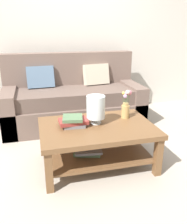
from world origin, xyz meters
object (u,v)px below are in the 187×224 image
object	(u,v)px
couch	(73,100)
glass_hurricane_vase	(96,107)
book_stack_main	(73,121)
flower_pitcher	(126,106)
coffee_table	(97,137)

from	to	relation	value
couch	glass_hurricane_vase	xyz separation A→B (m)	(0.05, -1.22, 0.27)
glass_hurricane_vase	couch	bearing A→B (deg)	92.17
glass_hurricane_vase	book_stack_main	bearing A→B (deg)	-176.32
glass_hurricane_vase	flower_pitcher	size ratio (longest dim) A/B	0.93
couch	glass_hurricane_vase	bearing A→B (deg)	-87.83
book_stack_main	glass_hurricane_vase	world-z (taller)	glass_hurricane_vase
coffee_table	book_stack_main	bearing A→B (deg)	167.81
book_stack_main	glass_hurricane_vase	size ratio (longest dim) A/B	0.97
book_stack_main	coffee_table	bearing A→B (deg)	-12.19
coffee_table	glass_hurricane_vase	xyz separation A→B (m)	(0.01, 0.07, 0.31)
couch	flower_pitcher	bearing A→B (deg)	-69.82
couch	glass_hurricane_vase	distance (m)	1.25
couch	coffee_table	distance (m)	1.28
book_stack_main	flower_pitcher	xyz separation A→B (m)	(0.62, 0.10, 0.09)
book_stack_main	flower_pitcher	bearing A→B (deg)	8.86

